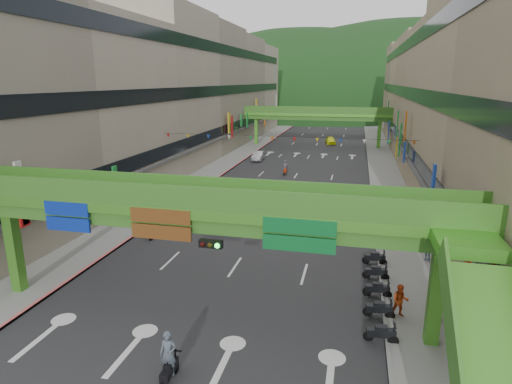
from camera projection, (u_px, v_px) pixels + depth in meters
name	position (u px, v px, depth m)	size (l,w,h in m)	color
road_slab	(305.00, 161.00, 63.40)	(18.00, 140.00, 0.02)	#28282B
sidewalk_left	(234.00, 158.00, 65.83)	(4.00, 140.00, 0.15)	gray
sidewalk_right	(382.00, 164.00, 60.95)	(4.00, 140.00, 0.15)	gray
curb_left	(246.00, 158.00, 65.40)	(0.20, 140.00, 0.18)	#CC5959
curb_right	(369.00, 164.00, 61.37)	(0.20, 140.00, 0.18)	gray
building_row_left	(183.00, 95.00, 65.20)	(12.80, 95.00, 19.00)	#9E937F
building_row_right	(449.00, 98.00, 56.81)	(12.80, 95.00, 19.00)	gray
overpass_near	(213.00, 225.00, 19.87)	(28.00, 12.27, 7.10)	#4C9E2D
overpass_far	(316.00, 117.00, 76.16)	(28.00, 2.20, 7.10)	#4C9E2D
hill_left	(301.00, 110.00, 170.29)	(168.00, 140.00, 112.00)	#1C4419
hill_right	(401.00, 109.00, 180.25)	(208.00, 176.00, 128.00)	#1C4419
bunting_string	(283.00, 139.00, 43.06)	(26.00, 0.36, 0.47)	black
scooter_rider_near	(169.00, 358.00, 16.91)	(0.71, 1.60, 2.22)	black
scooter_rider_mid	(304.00, 215.00, 34.86)	(0.80, 1.60, 2.00)	black
scooter_rider_left	(153.00, 227.00, 32.53)	(0.91, 1.60, 1.85)	gray
scooter_rider_far	(285.00, 167.00, 54.32)	(0.83, 1.60, 1.92)	maroon
parked_scooter_row	(377.00, 289.00, 23.66)	(1.60, 9.39, 1.08)	black
car_silver	(258.00, 156.00, 64.07)	(1.44, 4.14, 1.36)	#B3B1BA
car_yellow	(330.00, 140.00, 80.38)	(1.68, 4.16, 1.42)	#F2F918
pedestrian_red	(400.00, 303.00, 21.48)	(0.83, 0.64, 1.70)	#C04014
pedestrian_dark	(438.00, 307.00, 21.18)	(0.96, 0.40, 1.63)	black
pedestrian_blue	(428.00, 249.00, 28.16)	(0.86, 0.55, 1.84)	#3A4E60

